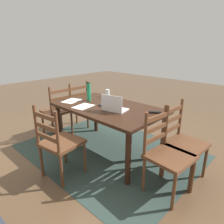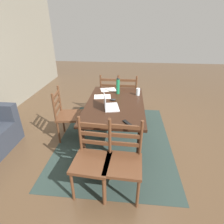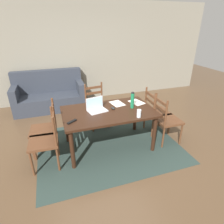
{
  "view_description": "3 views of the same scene",
  "coord_description": "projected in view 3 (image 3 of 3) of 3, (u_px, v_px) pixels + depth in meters",
  "views": [
    {
      "loc": [
        -1.99,
        1.99,
        1.6
      ],
      "look_at": [
        0.05,
        -0.14,
        0.6
      ],
      "focal_mm": 32.31,
      "sensor_mm": 36.0,
      "label": 1
    },
    {
      "loc": [
        -2.72,
        -0.21,
        1.96
      ],
      "look_at": [
        0.1,
        0.06,
        0.51
      ],
      "focal_mm": 28.55,
      "sensor_mm": 36.0,
      "label": 2
    },
    {
      "loc": [
        -0.88,
        -2.82,
        2.13
      ],
      "look_at": [
        0.08,
        0.06,
        0.67
      ],
      "focal_mm": 29.91,
      "sensor_mm": 36.0,
      "label": 3
    }
  ],
  "objects": [
    {
      "name": "ground_plane",
      "position": [
        109.0,
        145.0,
        3.59
      ],
      "size": [
        14.0,
        14.0,
        0.0
      ],
      "primitive_type": "plane",
      "color": "brown"
    },
    {
      "name": "area_rug",
      "position": [
        109.0,
        145.0,
        3.58
      ],
      "size": [
        2.58,
        1.98,
        0.01
      ],
      "primitive_type": "cube",
      "color": "#283833",
      "rests_on": "ground"
    },
    {
      "name": "wall_back",
      "position": [
        80.0,
        53.0,
        5.29
      ],
      "size": [
        8.0,
        0.12,
        2.7
      ],
      "primitive_type": "cube",
      "color": "gray",
      "rests_on": "ground"
    },
    {
      "name": "dining_table",
      "position": [
        109.0,
        115.0,
        3.31
      ],
      "size": [
        1.6,
        0.95,
        0.74
      ],
      "color": "black",
      "rests_on": "ground"
    },
    {
      "name": "chair_far_head",
      "position": [
        97.0,
        106.0,
        4.11
      ],
      "size": [
        0.49,
        0.49,
        0.95
      ],
      "color": "#56331E",
      "rests_on": "ground"
    },
    {
      "name": "chair_right_near",
      "position": [
        166.0,
        120.0,
        3.54
      ],
      "size": [
        0.45,
        0.45,
        0.95
      ],
      "color": "#56331E",
      "rests_on": "ground"
    },
    {
      "name": "chair_left_far",
      "position": [
        46.0,
        129.0,
        3.23
      ],
      "size": [
        0.47,
        0.47,
        0.95
      ],
      "color": "#56331E",
      "rests_on": "ground"
    },
    {
      "name": "chair_left_near",
      "position": [
        46.0,
        141.0,
        2.91
      ],
      "size": [
        0.46,
        0.46,
        0.95
      ],
      "color": "#56331E",
      "rests_on": "ground"
    },
    {
      "name": "chair_right_far",
      "position": [
        156.0,
        112.0,
        3.86
      ],
      "size": [
        0.46,
        0.46,
        0.95
      ],
      "color": "#56331E",
      "rests_on": "ground"
    },
    {
      "name": "couch",
      "position": [
        50.0,
        96.0,
        5.03
      ],
      "size": [
        1.8,
        0.8,
        1.0
      ],
      "color": "#2D333D",
      "rests_on": "ground"
    },
    {
      "name": "laptop",
      "position": [
        96.0,
        107.0,
        3.26
      ],
      "size": [
        0.36,
        0.28,
        0.23
      ],
      "color": "silver",
      "rests_on": "dining_table"
    },
    {
      "name": "water_bottle",
      "position": [
        132.0,
        100.0,
        3.31
      ],
      "size": [
        0.06,
        0.06,
        0.31
      ],
      "color": "#197247",
      "rests_on": "dining_table"
    },
    {
      "name": "drinking_glass",
      "position": [
        139.0,
        113.0,
        3.02
      ],
      "size": [
        0.07,
        0.07,
        0.13
      ],
      "primitive_type": "cylinder",
      "color": "silver",
      "rests_on": "dining_table"
    },
    {
      "name": "computer_mouse",
      "position": [
        113.0,
        108.0,
        3.33
      ],
      "size": [
        0.07,
        0.1,
        0.03
      ],
      "primitive_type": "ellipsoid",
      "rotation": [
        0.0,
        0.0,
        0.09
      ],
      "color": "black",
      "rests_on": "dining_table"
    },
    {
      "name": "tv_remote",
      "position": [
        72.0,
        122.0,
        2.89
      ],
      "size": [
        0.17,
        0.13,
        0.02
      ],
      "primitive_type": "cube",
      "rotation": [
        0.0,
        0.0,
        2.17
      ],
      "color": "black",
      "rests_on": "dining_table"
    },
    {
      "name": "paper_stack_left",
      "position": [
        137.0,
        102.0,
        3.61
      ],
      "size": [
        0.29,
        0.34,
        0.0
      ],
      "primitive_type": "cube",
      "rotation": [
        0.0,
        0.0,
        0.29
      ],
      "color": "white",
      "rests_on": "dining_table"
    },
    {
      "name": "paper_stack_right",
      "position": [
        117.0,
        103.0,
        3.55
      ],
      "size": [
        0.26,
        0.33,
        0.0
      ],
      "primitive_type": "cube",
      "rotation": [
        0.0,
        0.0,
        0.17
      ],
      "color": "white",
      "rests_on": "dining_table"
    }
  ]
}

